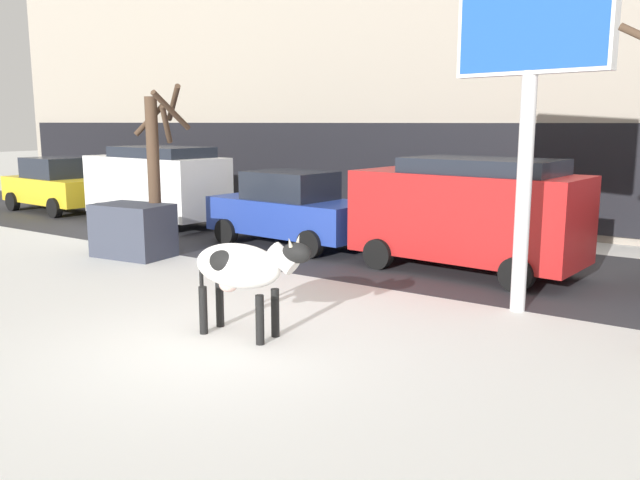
{
  "coord_description": "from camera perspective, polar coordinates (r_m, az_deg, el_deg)",
  "views": [
    {
      "loc": [
        6.11,
        -6.13,
        3.02
      ],
      "look_at": [
        -0.02,
        2.67,
        1.1
      ],
      "focal_mm": 36.99,
      "sensor_mm": 36.0,
      "label": 1
    }
  ],
  "objects": [
    {
      "name": "ground_plane",
      "position": [
        9.17,
        -9.59,
        -9.24
      ],
      "size": [
        120.0,
        120.0,
        0.0
      ],
      "primitive_type": "plane",
      "color": "white"
    },
    {
      "name": "road_strip",
      "position": [
        14.81,
        9.72,
        -1.75
      ],
      "size": [
        60.0,
        5.6,
        0.01
      ],
      "primitive_type": "cube",
      "color": "#333338",
      "rests_on": "ground"
    },
    {
      "name": "building_facade",
      "position": [
        21.78,
        19.16,
        18.76
      ],
      "size": [
        44.0,
        6.1,
        13.0
      ],
      "color": "#A39989",
      "rests_on": "ground"
    },
    {
      "name": "cow_holstein",
      "position": [
        9.35,
        -6.88,
        -2.41
      ],
      "size": [
        1.92,
        0.75,
        1.54
      ],
      "color": "silver",
      "rests_on": "ground"
    },
    {
      "name": "billboard",
      "position": [
        10.92,
        17.87,
        16.47
      ],
      "size": [
        2.52,
        0.65,
        5.56
      ],
      "color": "silver",
      "rests_on": "ground"
    },
    {
      "name": "car_yellow_sedan",
      "position": [
        24.29,
        -21.85,
        4.44
      ],
      "size": [
        4.31,
        2.21,
        1.84
      ],
      "color": "gold",
      "rests_on": "ground"
    },
    {
      "name": "car_white_van",
      "position": [
        20.14,
        -13.95,
        4.79
      ],
      "size": [
        4.72,
        2.37,
        2.32
      ],
      "color": "white",
      "rests_on": "ground"
    },
    {
      "name": "car_blue_sedan",
      "position": [
        16.26,
        -2.6,
        2.67
      ],
      "size": [
        4.31,
        2.21,
        1.84
      ],
      "color": "#233D9E",
      "rests_on": "ground"
    },
    {
      "name": "car_red_van",
      "position": [
        13.68,
        12.67,
        2.43
      ],
      "size": [
        4.72,
        2.37,
        2.32
      ],
      "color": "red",
      "rests_on": "ground"
    },
    {
      "name": "pedestrian_near_billboard",
      "position": [
        18.07,
        7.14,
        3.27
      ],
      "size": [
        0.36,
        0.24,
        1.73
      ],
      "color": "#282833",
      "rests_on": "ground"
    },
    {
      "name": "bare_tree_far_back",
      "position": [
        15.54,
        -13.97,
        6.4
      ],
      "size": [
        1.28,
        1.3,
        3.86
      ],
      "color": "#4C3828",
      "rests_on": "ground"
    },
    {
      "name": "dumpster",
      "position": [
        15.54,
        -15.86,
        0.8
      ],
      "size": [
        1.81,
        1.28,
        1.2
      ],
      "primitive_type": "cube",
      "rotation": [
        0.0,
        0.0,
        0.11
      ],
      "color": "#383D4C",
      "rests_on": "ground"
    }
  ]
}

